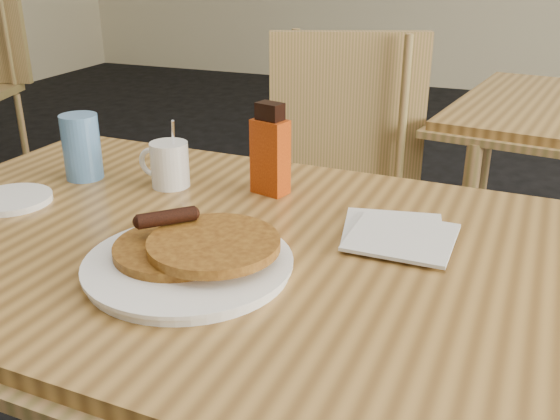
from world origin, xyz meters
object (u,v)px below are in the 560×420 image
(main_table, at_px, (208,257))
(chair_main_far, at_px, (335,180))
(pancake_plate, at_px, (191,257))
(blue_tumbler, at_px, (82,147))
(syrup_bottle, at_px, (270,152))
(coffee_mug, at_px, (169,163))

(main_table, xyz_separation_m, chair_main_far, (0.00, 0.76, -0.12))
(pancake_plate, bearing_deg, blue_tumbler, 145.69)
(main_table, distance_m, syrup_bottle, 0.25)
(main_table, bearing_deg, blue_tumbler, 156.67)
(main_table, xyz_separation_m, pancake_plate, (0.03, -0.11, 0.06))
(main_table, xyz_separation_m, coffee_mug, (-0.18, 0.18, 0.09))
(syrup_bottle, height_order, blue_tumbler, syrup_bottle)
(pancake_plate, bearing_deg, main_table, 106.06)
(syrup_bottle, distance_m, blue_tumbler, 0.40)
(main_table, height_order, blue_tumbler, blue_tumbler)
(chair_main_far, height_order, pancake_plate, chair_main_far)
(main_table, distance_m, blue_tumbler, 0.41)
(main_table, bearing_deg, chair_main_far, 89.89)
(main_table, distance_m, coffee_mug, 0.27)
(coffee_mug, bearing_deg, main_table, -52.71)
(pancake_plate, height_order, coffee_mug, coffee_mug)
(chair_main_far, height_order, blue_tumbler, chair_main_far)
(blue_tumbler, bearing_deg, main_table, -23.33)
(blue_tumbler, bearing_deg, pancake_plate, -34.31)
(blue_tumbler, bearing_deg, chair_main_far, 58.61)
(coffee_mug, xyz_separation_m, syrup_bottle, (0.20, 0.04, 0.04))
(coffee_mug, xyz_separation_m, blue_tumbler, (-0.19, -0.02, 0.02))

